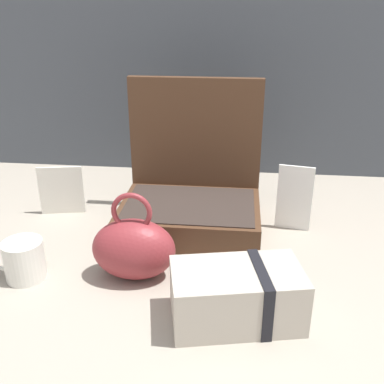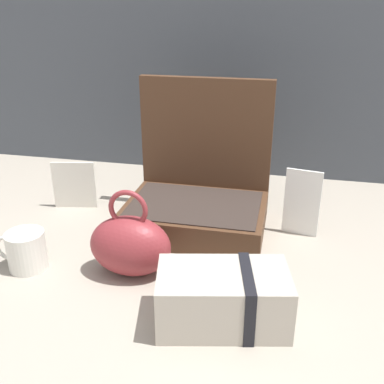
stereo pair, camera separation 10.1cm
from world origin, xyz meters
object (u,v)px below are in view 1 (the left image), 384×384
Objects in this scene: cream_toiletry_bag at (238,295)px; coffee_mug at (23,260)px; open_suitcase at (192,194)px; info_card_left at (294,198)px; poster_card_right at (61,190)px; teal_pouch_handbag at (134,248)px.

cream_toiletry_bag is 0.47m from coffee_mug.
open_suitcase is at bearing 108.58° from cream_toiletry_bag.
info_card_left is at bearing -1.44° from open_suitcase.
coffee_mug is (-0.33, -0.30, -0.04)m from open_suitcase.
poster_card_right is (-0.37, 0.02, -0.02)m from open_suitcase.
open_suitcase is 3.07× the size of coffee_mug.
teal_pouch_handbag reaches higher than cream_toiletry_bag.
coffee_mug is (-0.46, 0.09, -0.01)m from cream_toiletry_bag.
open_suitcase is 0.29m from teal_pouch_handbag.
info_card_left is 1.27× the size of poster_card_right.
open_suitcase is at bearing 70.63° from teal_pouch_handbag.
poster_card_right is at bearing 140.78° from cream_toiletry_bag.
info_card_left reaches higher than coffee_mug.
info_card_left is at bearing -13.45° from poster_card_right.
open_suitcase reaches higher than coffee_mug.
coffee_mug is 0.32m from poster_card_right.
open_suitcase is at bearing -171.33° from info_card_left.
open_suitcase is 0.41m from cream_toiletry_bag.
info_card_left is (0.60, 0.30, 0.04)m from coffee_mug.
teal_pouch_handbag is (-0.10, -0.27, -0.01)m from open_suitcase.
coffee_mug is at bearing -172.50° from teal_pouch_handbag.
teal_pouch_handbag is 0.76× the size of cream_toiletry_bag.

